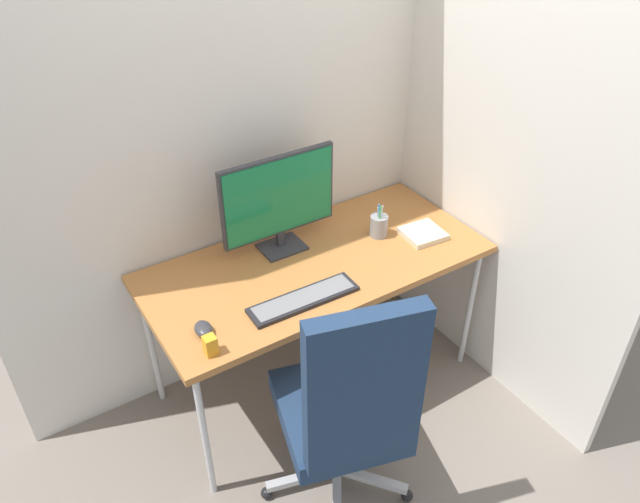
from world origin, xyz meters
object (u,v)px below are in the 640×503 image
(pen_holder, at_px, (379,226))
(mouse, at_px, (203,329))
(monitor, at_px, (279,200))
(desk_clamp_accessory, at_px, (210,345))
(notebook, at_px, (423,234))
(office_chair, at_px, (348,408))
(keyboard, at_px, (303,299))

(pen_holder, bearing_deg, mouse, -169.63)
(mouse, distance_m, pen_holder, 0.97)
(monitor, relative_size, mouse, 5.64)
(mouse, height_order, desk_clamp_accessory, desk_clamp_accessory)
(notebook, xyz_separation_m, desk_clamp_accessory, (-1.15, -0.17, 0.03))
(office_chair, height_order, notebook, office_chair)
(office_chair, relative_size, monitor, 2.11)
(mouse, relative_size, desk_clamp_accessory, 1.24)
(notebook, bearing_deg, monitor, 160.27)
(monitor, height_order, desk_clamp_accessory, monitor)
(office_chair, xyz_separation_m, desk_clamp_accessory, (-0.36, 0.36, 0.20))
(keyboard, relative_size, mouse, 4.86)
(office_chair, height_order, pen_holder, office_chair)
(mouse, bearing_deg, keyboard, 0.45)
(office_chair, bearing_deg, keyboard, 80.02)
(keyboard, distance_m, notebook, 0.72)
(mouse, bearing_deg, monitor, 38.95)
(mouse, distance_m, desk_clamp_accessory, 0.12)
(keyboard, bearing_deg, mouse, 174.13)
(keyboard, xyz_separation_m, notebook, (0.71, 0.10, 0.00))
(notebook, bearing_deg, desk_clamp_accessory, -166.32)
(monitor, height_order, pen_holder, monitor)
(keyboard, height_order, notebook, notebook)
(mouse, distance_m, notebook, 1.13)
(keyboard, distance_m, mouse, 0.42)
(office_chair, height_order, desk_clamp_accessory, office_chair)
(keyboard, distance_m, pen_holder, 0.58)
(office_chair, distance_m, monitor, 0.93)
(keyboard, bearing_deg, monitor, 73.59)
(office_chair, relative_size, desk_clamp_accessory, 14.74)
(notebook, relative_size, desk_clamp_accessory, 2.30)
(office_chair, xyz_separation_m, monitor, (0.19, 0.81, 0.41))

